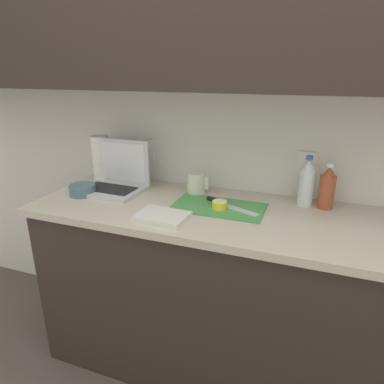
{
  "coord_description": "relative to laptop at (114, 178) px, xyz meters",
  "views": [
    {
      "loc": [
        0.19,
        -1.41,
        1.51
      ],
      "look_at": [
        -0.33,
        -0.01,
        0.98
      ],
      "focal_mm": 32.0,
      "sensor_mm": 36.0,
      "label": 1
    }
  ],
  "objects": [
    {
      "name": "paper_towel_roll",
      "position": [
        -0.15,
        0.11,
        0.07
      ],
      "size": [
        0.1,
        0.1,
        0.26
      ],
      "color": "white",
      "rests_on": "counter_unit"
    },
    {
      "name": "bowl_white",
      "position": [
        -0.11,
        -0.13,
        -0.04
      ],
      "size": [
        0.13,
        0.13,
        0.05
      ],
      "color": "slate",
      "rests_on": "counter_unit"
    },
    {
      "name": "dish_towel",
      "position": [
        0.41,
        -0.27,
        -0.05
      ],
      "size": [
        0.23,
        0.17,
        0.02
      ],
      "primitive_type": "cube",
      "rotation": [
        0.0,
        0.0,
        -0.06
      ],
      "color": "silver",
      "rests_on": "counter_unit"
    },
    {
      "name": "bottle_oil_tall",
      "position": [
        0.98,
        0.12,
        0.05
      ],
      "size": [
        0.07,
        0.07,
        0.24
      ],
      "color": "silver",
      "rests_on": "counter_unit"
    },
    {
      "name": "lemon_half_cut",
      "position": [
        0.61,
        -0.08,
        -0.04
      ],
      "size": [
        0.07,
        0.07,
        0.04
      ],
      "color": "yellow",
      "rests_on": "cutting_board"
    },
    {
      "name": "laptop",
      "position": [
        0.0,
        0.0,
        0.0
      ],
      "size": [
        0.35,
        0.26,
        0.26
      ],
      "rotation": [
        0.0,
        0.0,
        -0.04
      ],
      "color": "silver",
      "rests_on": "counter_unit"
    },
    {
      "name": "bottle_green_soda",
      "position": [
        1.07,
        0.12,
        0.04
      ],
      "size": [
        0.07,
        0.07,
        0.22
      ],
      "color": "#A34C2D",
      "rests_on": "counter_unit"
    },
    {
      "name": "cutting_board",
      "position": [
        0.6,
        -0.06,
        -0.06
      ],
      "size": [
        0.43,
        0.24,
        0.01
      ],
      "primitive_type": "cube",
      "color": "#4C9E51",
      "rests_on": "counter_unit"
    },
    {
      "name": "knife",
      "position": [
        0.61,
        -0.03,
        -0.05
      ],
      "size": [
        0.28,
        0.14,
        0.02
      ],
      "rotation": [
        0.0,
        0.0,
        -0.4
      ],
      "color": "silver",
      "rests_on": "cutting_board"
    },
    {
      "name": "wall_back",
      "position": [
        0.81,
        0.15,
        0.6
      ],
      "size": [
        5.2,
        0.38,
        2.6
      ],
      "color": "white",
      "rests_on": "ground_plane"
    },
    {
      "name": "measuring_cup",
      "position": [
        0.43,
        0.09,
        -0.01
      ],
      "size": [
        0.12,
        0.1,
        0.11
      ],
      "color": "silver",
      "rests_on": "counter_unit"
    },
    {
      "name": "ground_plane",
      "position": [
        0.81,
        -0.09,
        -0.96
      ],
      "size": [
        12.0,
        12.0,
        0.0
      ],
      "primitive_type": "plane",
      "color": "#564C47",
      "rests_on": "ground"
    },
    {
      "name": "counter_unit",
      "position": [
        0.83,
        -0.09,
        -0.5
      ],
      "size": [
        2.19,
        0.62,
        0.9
      ],
      "color": "#332823",
      "rests_on": "ground_plane"
    }
  ]
}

